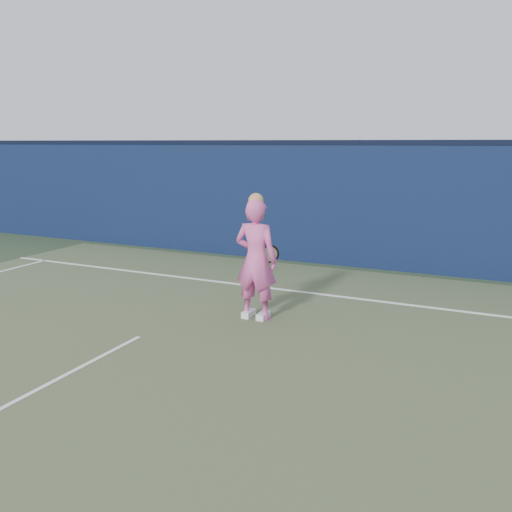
% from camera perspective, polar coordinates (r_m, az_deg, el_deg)
% --- Properties ---
extents(ground, '(80.00, 80.00, 0.00)m').
position_cam_1_polar(ground, '(6.76, -17.39, -10.89)').
color(ground, '#2C4027').
rests_on(ground, ground).
extents(backstop_wall, '(24.00, 0.40, 2.50)m').
position_cam_1_polar(backstop_wall, '(11.93, 3.67, 5.59)').
color(backstop_wall, '#0D1B3B').
rests_on(backstop_wall, ground).
extents(wall_cap, '(24.00, 0.42, 0.10)m').
position_cam_1_polar(wall_cap, '(11.85, 3.75, 11.85)').
color(wall_cap, black).
rests_on(wall_cap, backstop_wall).
extents(player, '(0.65, 0.43, 1.85)m').
position_cam_1_polar(player, '(7.85, 0.00, -0.34)').
color(player, '#E75AA8').
rests_on(player, ground).
extents(racket, '(0.53, 0.15, 0.28)m').
position_cam_1_polar(racket, '(8.26, 1.29, 0.19)').
color(racket, black).
rests_on(racket, ground).
extents(court_lines, '(11.00, 12.04, 0.01)m').
position_cam_1_polar(court_lines, '(6.54, -19.36, -11.71)').
color(court_lines, white).
rests_on(court_lines, court_surface).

